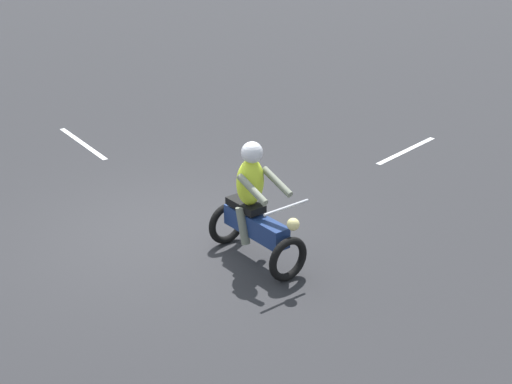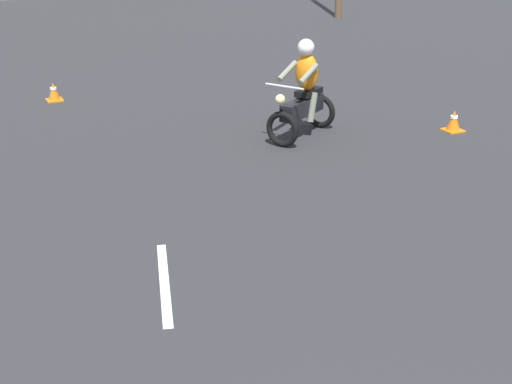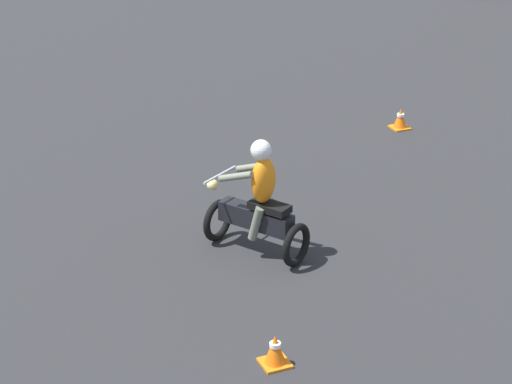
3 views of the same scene
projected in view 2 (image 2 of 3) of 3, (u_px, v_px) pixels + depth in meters
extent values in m
torus|color=black|center=(282.00, 129.00, 11.63)|extent=(0.40, 0.56, 0.60)
torus|color=black|center=(320.00, 111.00, 12.64)|extent=(0.40, 0.56, 0.60)
cube|color=black|center=(302.00, 107.00, 12.05)|extent=(1.06, 0.78, 0.28)
cube|color=black|center=(309.00, 92.00, 12.14)|extent=(0.61, 0.52, 0.10)
cylinder|color=silver|center=(285.00, 87.00, 11.40)|extent=(0.40, 0.61, 0.04)
sphere|color=#F2E08C|center=(280.00, 99.00, 11.37)|extent=(0.22, 0.22, 0.16)
ellipsoid|color=orange|center=(306.00, 72.00, 11.93)|extent=(0.45, 0.49, 0.64)
cylinder|color=slate|center=(287.00, 71.00, 11.78)|extent=(0.51, 0.36, 0.27)
cylinder|color=slate|center=(308.00, 74.00, 11.57)|extent=(0.51, 0.36, 0.27)
cylinder|color=slate|center=(298.00, 105.00, 12.20)|extent=(0.27, 0.23, 0.51)
cylinder|color=slate|center=(312.00, 107.00, 12.06)|extent=(0.27, 0.23, 0.51)
sphere|color=silver|center=(306.00, 47.00, 11.74)|extent=(0.39, 0.39, 0.28)
cube|color=orange|center=(453.00, 130.00, 12.54)|extent=(0.32, 0.32, 0.03)
cone|color=orange|center=(454.00, 120.00, 12.47)|extent=(0.24, 0.24, 0.35)
cylinder|color=white|center=(454.00, 117.00, 12.45)|extent=(0.13, 0.13, 0.05)
cube|color=orange|center=(55.00, 100.00, 14.47)|extent=(0.32, 0.32, 0.03)
cone|color=orange|center=(54.00, 91.00, 14.40)|extent=(0.24, 0.24, 0.34)
cylinder|color=white|center=(53.00, 89.00, 14.38)|extent=(0.13, 0.13, 0.05)
cube|color=silver|center=(164.00, 282.00, 7.53)|extent=(0.60, 1.75, 0.01)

